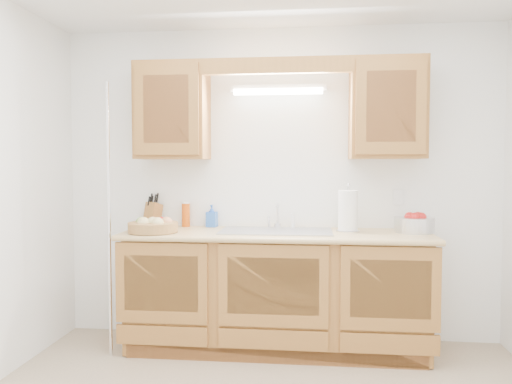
# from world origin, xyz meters

# --- Properties ---
(room) EXTENTS (3.52, 3.50, 2.50)m
(room) POSITION_xyz_m (0.00, 0.00, 1.25)
(room) COLOR tan
(room) RESTS_ON ground
(base_cabinets) EXTENTS (2.20, 0.60, 0.86)m
(base_cabinets) POSITION_xyz_m (0.00, 1.20, 0.44)
(base_cabinets) COLOR #A0642F
(base_cabinets) RESTS_ON ground
(countertop) EXTENTS (2.30, 0.63, 0.04)m
(countertop) POSITION_xyz_m (0.00, 1.19, 0.88)
(countertop) COLOR tan
(countertop) RESTS_ON base_cabinets
(upper_cabinet_left) EXTENTS (0.55, 0.33, 0.75)m
(upper_cabinet_left) POSITION_xyz_m (-0.83, 1.33, 1.83)
(upper_cabinet_left) COLOR #A0642F
(upper_cabinet_left) RESTS_ON room
(upper_cabinet_right) EXTENTS (0.55, 0.33, 0.75)m
(upper_cabinet_right) POSITION_xyz_m (0.83, 1.33, 1.83)
(upper_cabinet_right) COLOR #A0642F
(upper_cabinet_right) RESTS_ON room
(valance) EXTENTS (2.20, 0.05, 0.12)m
(valance) POSITION_xyz_m (0.00, 1.19, 2.14)
(valance) COLOR #A0642F
(valance) RESTS_ON room
(fluorescent_fixture) EXTENTS (0.76, 0.08, 0.08)m
(fluorescent_fixture) POSITION_xyz_m (0.00, 1.42, 2.00)
(fluorescent_fixture) COLOR white
(fluorescent_fixture) RESTS_ON room
(sink) EXTENTS (0.84, 0.46, 0.36)m
(sink) POSITION_xyz_m (0.00, 1.21, 0.83)
(sink) COLOR #9E9EA3
(sink) RESTS_ON countertop
(wire_shelf_pole) EXTENTS (0.03, 0.03, 2.00)m
(wire_shelf_pole) POSITION_xyz_m (-1.20, 0.94, 1.00)
(wire_shelf_pole) COLOR silver
(wire_shelf_pole) RESTS_ON ground
(outlet_plate) EXTENTS (0.08, 0.01, 0.12)m
(outlet_plate) POSITION_xyz_m (0.95, 1.49, 1.15)
(outlet_plate) COLOR white
(outlet_plate) RESTS_ON room
(fruit_basket) EXTENTS (0.47, 0.47, 0.12)m
(fruit_basket) POSITION_xyz_m (-0.91, 1.05, 0.95)
(fruit_basket) COLOR #A27941
(fruit_basket) RESTS_ON countertop
(knife_block) EXTENTS (0.15, 0.18, 0.28)m
(knife_block) POSITION_xyz_m (-1.03, 1.43, 1.00)
(knife_block) COLOR #A0642F
(knife_block) RESTS_ON countertop
(orange_canister) EXTENTS (0.08, 0.08, 0.20)m
(orange_canister) POSITION_xyz_m (-0.76, 1.44, 1.00)
(orange_canister) COLOR #CD4E0B
(orange_canister) RESTS_ON countertop
(soap_bottle) EXTENTS (0.09, 0.09, 0.18)m
(soap_bottle) POSITION_xyz_m (-0.54, 1.44, 0.99)
(soap_bottle) COLOR blue
(soap_bottle) RESTS_ON countertop
(sponge) EXTENTS (0.11, 0.09, 0.02)m
(sponge) POSITION_xyz_m (0.54, 1.44, 0.91)
(sponge) COLOR #CC333F
(sponge) RESTS_ON countertop
(paper_towel) EXTENTS (0.19, 0.19, 0.37)m
(paper_towel) POSITION_xyz_m (0.54, 1.25, 1.05)
(paper_towel) COLOR silver
(paper_towel) RESTS_ON countertop
(apple_bowl) EXTENTS (0.35, 0.35, 0.15)m
(apple_bowl) POSITION_xyz_m (1.03, 1.27, 0.97)
(apple_bowl) COLOR silver
(apple_bowl) RESTS_ON countertop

